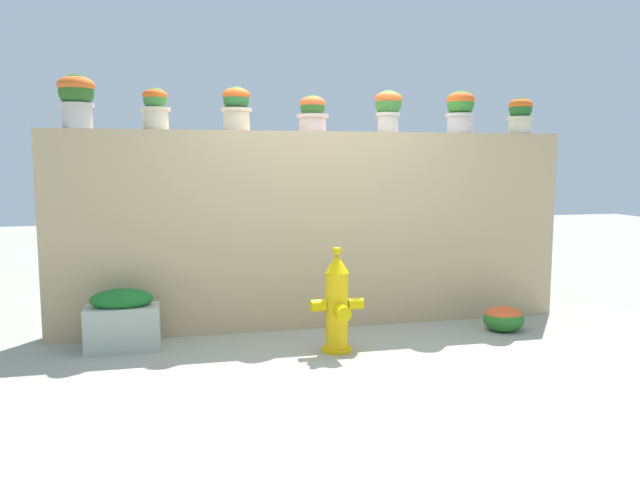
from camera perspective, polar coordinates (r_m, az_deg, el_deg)
name	(u,v)px	position (r m, az deg, el deg)	size (l,w,h in m)	color
ground_plane	(344,356)	(5.22, 2.23, -10.43)	(24.00, 24.00, 0.00)	gray
stone_wall	(316,230)	(6.02, -0.36, 0.93)	(4.92, 0.31, 1.85)	tan
potted_plant_0	(76,96)	(5.88, -21.19, 12.05)	(0.31, 0.31, 0.46)	beige
potted_plant_1	(155,107)	(5.84, -14.69, 11.60)	(0.26, 0.26, 0.37)	beige
potted_plant_2	(236,106)	(5.93, -7.60, 11.94)	(0.28, 0.28, 0.40)	beige
potted_plant_3	(313,112)	(5.99, -0.68, 11.50)	(0.30, 0.30, 0.34)	beige
potted_plant_4	(388,107)	(6.18, 6.20, 11.91)	(0.27, 0.27, 0.40)	beige
potted_plant_5	(460,109)	(6.48, 12.60, 11.52)	(0.29, 0.29, 0.42)	beige
potted_plant_6	(520,114)	(6.78, 17.69, 10.86)	(0.27, 0.27, 0.37)	beige
fire_hydrant	(337,305)	(5.23, 1.57, -5.92)	(0.44, 0.36, 0.87)	yellow
flower_bush_left	(504,318)	(6.18, 16.29, -6.76)	(0.38, 0.34, 0.24)	#2B7127
planter_box	(123,321)	(5.57, -17.45, -6.97)	(0.61, 0.31, 0.52)	#AAB19F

